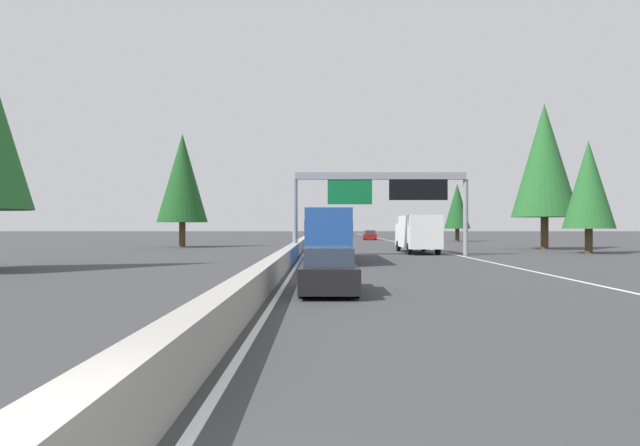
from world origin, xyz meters
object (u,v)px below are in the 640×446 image
object	(u,v)px
conifer_left_near	(182,178)
sedan_distant_a	(370,235)
sedan_mid_right	(321,233)
conifer_right_near	(589,185)
sedan_far_right	(321,242)
conifer_right_far	(457,206)
conifer_right_mid	(544,160)
sedan_far_left	(328,271)
minivan_distant_b	(342,232)
bus_mid_left	(327,233)
pickup_far_center	(338,232)
sign_gantry_overhead	(383,189)
box_truck_near_right	(417,233)

from	to	relation	value
conifer_left_near	sedan_distant_a	bearing A→B (deg)	-36.13
sedan_mid_right	conifer_left_near	xyz separation A→B (m)	(-57.73, 13.99, 6.28)
conifer_right_near	conifer_left_near	distance (m)	37.03
sedan_far_right	conifer_right_far	xyz separation A→B (m)	(27.59, -18.91, 4.20)
conifer_right_near	conifer_right_far	world-z (taller)	conifer_right_near
sedan_far_right	conifer_right_mid	world-z (taller)	conifer_right_mid
sedan_far_left	minivan_distant_b	world-z (taller)	minivan_distant_b
bus_mid_left	sedan_far_right	bearing A→B (deg)	1.45
sedan_far_left	pickup_far_center	size ratio (longest dim) A/B	0.79
bus_mid_left	pickup_far_center	size ratio (longest dim) A/B	2.05
conifer_right_near	sedan_far_right	bearing A→B (deg)	73.28
sedan_far_left	sedan_distant_a	world-z (taller)	same
conifer_right_far	pickup_far_center	bearing A→B (deg)	20.16
sedan_far_left	bus_mid_left	size ratio (longest dim) A/B	0.38
conifer_right_near	conifer_left_near	size ratio (longest dim) A/B	0.77
pickup_far_center	conifer_right_far	world-z (taller)	conifer_right_far
sedan_mid_right	sedan_distant_a	world-z (taller)	same
sign_gantry_overhead	sedan_far_right	bearing A→B (deg)	25.42
sedan_mid_right	conifer_left_near	bearing A→B (deg)	166.37
conifer_right_near	pickup_far_center	bearing A→B (deg)	12.81
box_truck_near_right	sedan_far_right	xyz separation A→B (m)	(5.44, 7.61, -0.93)
sign_gantry_overhead	conifer_right_far	world-z (taller)	conifer_right_far
bus_mid_left	conifer_left_near	xyz separation A→B (m)	(21.22, 14.38, 5.24)
box_truck_near_right	bus_mid_left	distance (m)	11.90
minivan_distant_b	conifer_right_far	size ratio (longest dim) A/B	0.62
box_truck_near_right	sedan_distant_a	xyz separation A→B (m)	(41.14, 0.17, -0.93)
sedan_far_left	conifer_left_near	size ratio (longest dim) A/B	0.38
sign_gantry_overhead	box_truck_near_right	xyz separation A→B (m)	(3.91, -3.16, -3.16)
bus_mid_left	sedan_far_left	bearing A→B (deg)	179.46
conifer_left_near	sign_gantry_overhead	bearing A→B (deg)	-130.37
bus_mid_left	sedan_distant_a	xyz separation A→B (m)	(50.59, -7.07, -1.03)
minivan_distant_b	conifer_right_near	world-z (taller)	conifer_right_near
sign_gantry_overhead	conifer_right_near	size ratio (longest dim) A/B	1.44
bus_mid_left	conifer_right_far	size ratio (longest dim) A/B	1.43
sedan_far_right	conifer_right_mid	xyz separation A→B (m)	(1.86, -20.64, 7.51)
sign_gantry_overhead	sedan_far_left	distance (m)	22.91
box_truck_near_right	conifer_right_near	xyz separation A→B (m)	(-0.81, -13.18, 3.72)
sedan_far_left	sedan_far_right	size ratio (longest dim) A/B	1.00
minivan_distant_b	pickup_far_center	distance (m)	16.26
sedan_far_left	conifer_right_near	size ratio (longest dim) A/B	0.50
conifer_left_near	box_truck_near_right	bearing A→B (deg)	-118.58
sedan_far_right	bus_mid_left	xyz separation A→B (m)	(-14.89, -0.38, 1.03)
conifer_right_mid	sedan_mid_right	bearing A→B (deg)	18.36
sedan_mid_right	sedan_distant_a	xyz separation A→B (m)	(-28.36, -7.45, 0.00)
sedan_distant_a	box_truck_near_right	bearing A→B (deg)	-179.77
pickup_far_center	conifer_left_near	world-z (taller)	conifer_left_near
sedan_far_left	conifer_left_near	bearing A→B (deg)	20.60
sedan_far_right	pickup_far_center	xyz separation A→B (m)	(69.22, -3.62, 0.23)
sign_gantry_overhead	conifer_right_far	distance (m)	39.67
sedan_distant_a	conifer_right_near	distance (m)	44.27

